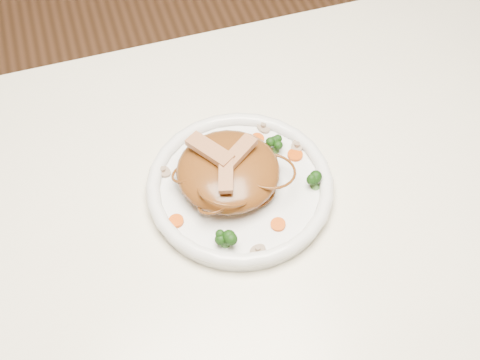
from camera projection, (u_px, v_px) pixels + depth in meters
name	position (u px, v px, depth m)	size (l,w,h in m)	color
table	(240.00, 260.00, 0.94)	(1.20, 0.80, 0.75)	white
plate	(240.00, 189.00, 0.88)	(0.26, 0.26, 0.02)	white
noodle_mound	(228.00, 171.00, 0.86)	(0.14, 0.14, 0.05)	brown
chicken_a	(238.00, 153.00, 0.84)	(0.06, 0.02, 0.01)	tan
chicken_b	(210.00, 150.00, 0.84)	(0.07, 0.02, 0.01)	tan
chicken_c	(226.00, 173.00, 0.82)	(0.06, 0.02, 0.01)	tan
broccoli_0	(275.00, 144.00, 0.90)	(0.03, 0.03, 0.03)	#12360B
broccoli_1	(185.00, 176.00, 0.87)	(0.02, 0.02, 0.03)	#12360B
broccoli_2	(225.00, 238.00, 0.81)	(0.03, 0.03, 0.03)	#12360B
broccoli_3	(316.00, 181.00, 0.87)	(0.02, 0.02, 0.03)	#12360B
carrot_0	(257.00, 139.00, 0.93)	(0.02, 0.02, 0.01)	#E95308
carrot_1	(176.00, 221.00, 0.84)	(0.02, 0.02, 0.01)	#E95308
carrot_2	(295.00, 155.00, 0.91)	(0.02, 0.02, 0.01)	#E95308
carrot_3	(194.00, 137.00, 0.93)	(0.02, 0.02, 0.01)	#E95308
carrot_4	(278.00, 224.00, 0.84)	(0.02, 0.02, 0.01)	#E95308
mushroom_0	(258.00, 250.00, 0.81)	(0.02, 0.02, 0.01)	tan
mushroom_1	(297.00, 147.00, 0.92)	(0.02, 0.02, 0.01)	tan
mushroom_2	(163.00, 171.00, 0.89)	(0.02, 0.02, 0.01)	tan
mushroom_3	(263.00, 127.00, 0.94)	(0.02, 0.02, 0.01)	tan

